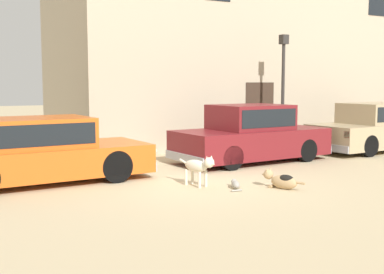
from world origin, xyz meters
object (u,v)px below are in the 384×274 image
Objects in this scene: parked_sedan_nearest at (41,151)px; stray_dog_spotted at (199,166)px; stray_dog_tan at (281,180)px; parked_sedan_second at (251,134)px; stray_cat at (235,184)px; parked_sedan_third at (377,127)px; street_lamp at (283,76)px.

parked_sedan_nearest reaches higher than stray_dog_spotted.
stray_dog_spotted reaches higher than stray_dog_tan.
parked_sedan_second is at bearing -0.68° from parked_sedan_nearest.
parked_sedan_nearest is 9.07× the size of stray_cat.
stray_dog_tan is (4.01, -2.86, -0.50)m from parked_sedan_nearest.
parked_sedan_second is 3.47m from stray_dog_tan.
parked_sedan_third is (10.21, 0.22, 0.05)m from parked_sedan_nearest.
parked_sedan_nearest is at bearing -139.55° from stray_dog_spotted.
stray_cat is (3.23, -2.42, -0.59)m from parked_sedan_nearest.
parked_sedan_third reaches higher than stray_dog_spotted.
stray_dog_spotted is 1.99× the size of stray_cat.
street_lamp reaches higher than stray_cat.
stray_cat is at bearing -162.61° from parked_sedan_third.
parked_sedan_third is 7.82m from stray_dog_spotted.
stray_dog_tan is (-1.46, -3.10, -0.57)m from parked_sedan_second.
parked_sedan_nearest is 4.08m from stray_cat.
stray_dog_spotted is 1.65m from stray_dog_tan.
parked_sedan_nearest is 1.06× the size of parked_sedan_second.
parked_sedan_second is at bearing 113.54° from stray_dog_spotted.
parked_sedan_third is 3.35m from street_lamp.
parked_sedan_nearest is at bearing 177.93° from parked_sedan_third.
parked_sedan_second reaches higher than parked_sedan_third.
parked_sedan_nearest is at bearing 178.80° from parked_sedan_second.
stray_dog_tan is at bearing -128.82° from street_lamp.
parked_sedan_third is 4.70× the size of stray_dog_spotted.
street_lamp is at bearing -23.02° from stray_cat.
stray_dog_tan is at bearing -118.84° from parked_sedan_second.
stray_dog_tan is 6.03m from street_lamp.
parked_sedan_second is 3.53m from stray_cat.
stray_cat is (-0.78, 0.45, -0.09)m from stray_dog_tan.
stray_dog_tan is at bearing -156.84° from parked_sedan_third.
street_lamp is (2.08, 1.30, 1.54)m from parked_sedan_second.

